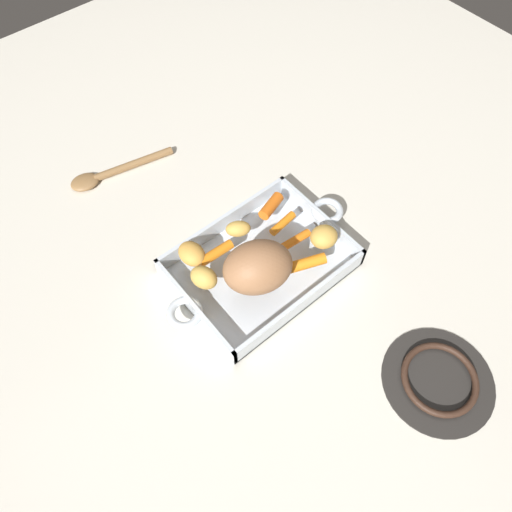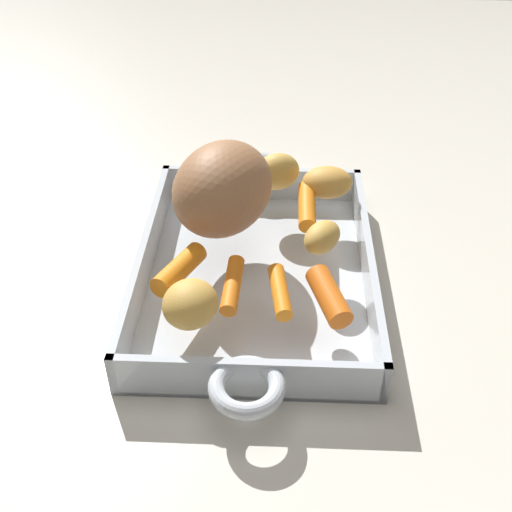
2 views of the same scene
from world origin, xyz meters
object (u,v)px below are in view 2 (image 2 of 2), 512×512
at_px(baby_carrot_southwest, 179,269).
at_px(potato_halved, 327,182).
at_px(roasting_dish, 256,271).
at_px(potato_whole, 322,235).
at_px(baby_carrot_short, 232,285).
at_px(potato_corner, 277,172).
at_px(potato_near_roast, 190,304).
at_px(baby_carrot_center_right, 329,296).
at_px(pork_roast, 223,188).
at_px(baby_carrot_long, 280,292).
at_px(baby_carrot_center_left, 307,206).

height_order(baby_carrot_southwest, potato_halved, potato_halved).
bearing_deg(roasting_dish, potato_whole, -86.83).
bearing_deg(baby_carrot_southwest, roasting_dish, -54.14).
height_order(baby_carrot_short, potato_corner, potato_corner).
height_order(roasting_dish, baby_carrot_short, baby_carrot_short).
height_order(roasting_dish, potato_whole, potato_whole).
relative_size(baby_carrot_short, potato_near_roast, 1.25).
height_order(baby_carrot_center_right, baby_carrot_short, baby_carrot_center_right).
bearing_deg(baby_carrot_southwest, potato_near_roast, -162.45).
distance_m(pork_roast, baby_carrot_long, 0.14).
distance_m(baby_carrot_southwest, potato_whole, 0.15).
xyz_separation_m(pork_roast, potato_halved, (0.06, -0.11, -0.03)).
height_order(pork_roast, potato_whole, pork_roast).
xyz_separation_m(baby_carrot_center_left, potato_whole, (-0.06, -0.01, 0.01)).
distance_m(baby_carrot_long, potato_halved, 0.19).
xyz_separation_m(potato_corner, potato_near_roast, (-0.23, 0.07, -0.00)).
bearing_deg(baby_carrot_southwest, pork_roast, -21.74).
height_order(baby_carrot_southwest, potato_corner, potato_corner).
distance_m(roasting_dish, potato_corner, 0.13).
bearing_deg(baby_carrot_short, baby_carrot_southwest, 71.01).
distance_m(baby_carrot_short, potato_whole, 0.11).
bearing_deg(pork_roast, potato_whole, -108.13).
height_order(potato_halved, potato_near_roast, potato_near_roast).
distance_m(baby_carrot_long, potato_near_roast, 0.09).
height_order(roasting_dish, baby_carrot_long, baby_carrot_long).
xyz_separation_m(baby_carrot_center_right, potato_whole, (0.09, 0.00, 0.00)).
distance_m(baby_carrot_short, potato_corner, 0.19).
xyz_separation_m(baby_carrot_center_left, potato_corner, (0.05, 0.03, 0.01)).
height_order(roasting_dish, baby_carrot_center_left, baby_carrot_center_left).
bearing_deg(roasting_dish, baby_carrot_center_left, -39.84).
bearing_deg(potato_whole, baby_carrot_long, 152.82).
bearing_deg(potato_halved, baby_carrot_southwest, 135.97).
relative_size(baby_carrot_southwest, potato_near_roast, 1.31).
xyz_separation_m(pork_roast, potato_whole, (-0.03, -0.10, -0.03)).
relative_size(baby_carrot_center_left, potato_halved, 1.24).
bearing_deg(baby_carrot_center_right, potato_corner, 13.99).
xyz_separation_m(baby_carrot_long, baby_carrot_southwest, (0.03, 0.10, 0.00)).
relative_size(roasting_dish, baby_carrot_short, 6.28).
bearing_deg(potato_near_roast, baby_carrot_southwest, 17.55).
height_order(baby_carrot_long, baby_carrot_short, baby_carrot_short).
height_order(baby_carrot_long, baby_carrot_center_right, baby_carrot_center_right).
distance_m(baby_carrot_long, potato_corner, 0.20).
bearing_deg(potato_halved, roasting_dish, 142.95).
xyz_separation_m(pork_roast, baby_carrot_short, (-0.11, -0.02, -0.04)).
bearing_deg(potato_near_roast, potato_whole, -46.46).
height_order(baby_carrot_long, potato_near_roast, potato_near_roast).
distance_m(baby_carrot_short, potato_halved, 0.20).
height_order(pork_roast, baby_carrot_short, pork_roast).
bearing_deg(baby_carrot_southwest, baby_carrot_center_left, -47.18).
relative_size(baby_carrot_southwest, potato_halved, 1.22).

